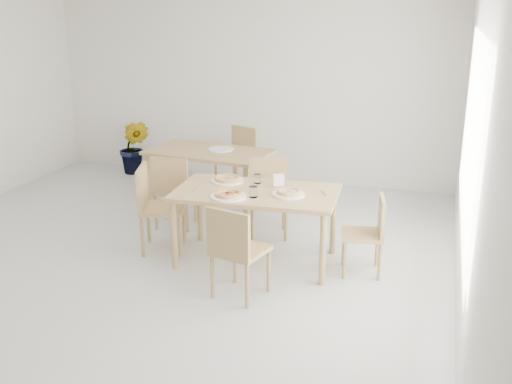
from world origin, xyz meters
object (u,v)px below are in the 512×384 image
(napkin_holder, at_px, (279,181))
(chair_back_s, at_px, (173,187))
(chair_south, at_px, (235,246))
(plate_pepperoni, at_px, (228,196))
(plate_margherita, at_px, (227,181))
(tumbler_b, at_px, (253,192))
(chair_east, at_px, (370,230))
(second_table, at_px, (209,157))
(pizza_mushroom, at_px, (289,192))
(tumbler_a, at_px, (257,179))
(potted_plant, at_px, (134,147))
(plate_mushroom, at_px, (288,194))
(main_table, at_px, (256,198))
(chair_north, at_px, (268,191))
(chair_west, at_px, (154,202))
(plate_empty, at_px, (221,149))
(pizza_pepperoni, at_px, (228,194))
(chair_back_n, at_px, (239,155))
(pizza_margherita, at_px, (227,179))

(napkin_holder, height_order, chair_back_s, napkin_holder)
(chair_south, height_order, plate_pepperoni, chair_south)
(plate_margherita, xyz_separation_m, tumbler_b, (0.42, -0.42, 0.04))
(chair_east, xyz_separation_m, second_table, (-2.21, 1.39, 0.22))
(pizza_mushroom, height_order, tumbler_a, tumbler_a)
(plate_pepperoni, height_order, napkin_holder, napkin_holder)
(chair_east, height_order, potted_plant, potted_plant)
(chair_east, bearing_deg, chair_south, -60.29)
(chair_south, height_order, plate_mushroom, chair_south)
(main_table, xyz_separation_m, chair_north, (-0.10, 0.79, -0.17))
(main_table, height_order, chair_north, chair_north)
(chair_north, relative_size, pizza_mushroom, 2.80)
(second_table, bearing_deg, chair_west, -83.97)
(plate_empty, bearing_deg, chair_north, -40.78)
(tumbler_a, bearing_deg, pizza_pepperoni, -103.18)
(pizza_mushroom, relative_size, napkin_holder, 2.34)
(chair_north, bearing_deg, chair_back_n, 101.71)
(chair_east, xyz_separation_m, pizza_mushroom, (-0.79, -0.09, 0.33))
(plate_margherita, xyz_separation_m, pizza_pepperoni, (0.19, -0.49, 0.02))
(pizza_pepperoni, bearing_deg, second_table, 117.42)
(chair_east, bearing_deg, plate_pepperoni, -86.72)
(pizza_margherita, bearing_deg, napkin_holder, -1.84)
(chair_back_n, bearing_deg, plate_mushroom, -38.10)
(chair_north, relative_size, chair_back_s, 0.99)
(potted_plant, bearing_deg, tumbler_b, -44.70)
(chair_south, height_order, tumbler_b, chair_south)
(pizza_mushroom, bearing_deg, chair_north, 118.32)
(chair_east, distance_m, plate_margherita, 1.55)
(chair_west, xyz_separation_m, plate_margherita, (0.72, 0.26, 0.23))
(plate_pepperoni, xyz_separation_m, pizza_pepperoni, (-0.00, 0.00, 0.02))
(chair_north, bearing_deg, plate_empty, 120.40)
(tumbler_a, xyz_separation_m, plate_empty, (-0.88, 1.27, -0.04))
(chair_east, height_order, tumbler_b, tumbler_b)
(chair_back_n, bearing_deg, second_table, -76.71)
(chair_back_n, bearing_deg, chair_east, -24.09)
(chair_east, xyz_separation_m, tumbler_b, (-1.10, -0.26, 0.35))
(chair_east, bearing_deg, chair_west, -98.19)
(napkin_holder, bearing_deg, pizza_pepperoni, -154.86)
(chair_south, height_order, tumbler_a, chair_south)
(chair_west, height_order, chair_back_n, chair_west)
(potted_plant, bearing_deg, napkin_holder, -38.93)
(pizza_mushroom, distance_m, napkin_holder, 0.29)
(plate_pepperoni, distance_m, plate_empty, 1.95)
(plate_margherita, distance_m, napkin_holder, 0.56)
(tumbler_b, bearing_deg, plate_empty, 119.80)
(main_table, relative_size, pizza_pepperoni, 4.80)
(tumbler_b, bearing_deg, plate_margherita, 135.21)
(chair_south, xyz_separation_m, plate_pepperoni, (-0.27, 0.57, 0.26))
(pizza_margherita, height_order, second_table, pizza_margherita)
(pizza_margherita, distance_m, potted_plant, 3.39)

